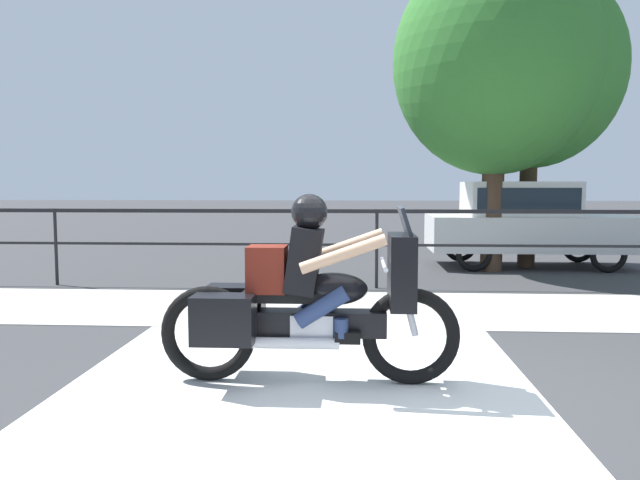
{
  "coord_description": "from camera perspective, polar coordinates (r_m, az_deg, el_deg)",
  "views": [
    {
      "loc": [
        -0.3,
        -4.58,
        1.6
      ],
      "look_at": [
        -0.65,
        1.17,
        1.09
      ],
      "focal_mm": 35.0,
      "sensor_mm": 36.0,
      "label": 1
    }
  ],
  "objects": [
    {
      "name": "ground_plane",
      "position": [
        4.86,
        6.99,
        -14.16
      ],
      "size": [
        120.0,
        120.0,
        0.0
      ],
      "primitive_type": "plane",
      "color": "#38383A"
    },
    {
      "name": "tree_behind_sign",
      "position": [
        12.95,
        18.77,
        14.53
      ],
      "size": [
        3.43,
        3.43,
        5.69
      ],
      "color": "#473323",
      "rests_on": "ground"
    },
    {
      "name": "tree_behind_car",
      "position": [
        12.21,
        15.78,
        15.35
      ],
      "size": [
        3.73,
        3.73,
        5.89
      ],
      "color": "#473323",
      "rests_on": "ground"
    },
    {
      "name": "fence_railing",
      "position": [
        9.64,
        5.22,
        1.26
      ],
      "size": [
        36.0,
        0.05,
        1.22
      ],
      "color": "black",
      "rests_on": "ground"
    },
    {
      "name": "parked_car",
      "position": [
        12.78,
        18.26,
        1.83
      ],
      "size": [
        3.91,
        1.69,
        1.66
      ],
      "rotation": [
        0.0,
        0.0,
        -0.05
      ],
      "color": "silver",
      "rests_on": "ground"
    },
    {
      "name": "crosswalk_band",
      "position": [
        4.68,
        -2.37,
        -14.83
      ],
      "size": [
        3.72,
        6.0,
        0.01
      ],
      "primitive_type": "cube",
      "color": "silver",
      "rests_on": "ground"
    },
    {
      "name": "motorcycle",
      "position": [
        5.02,
        -1.27,
        -5.38
      ],
      "size": [
        2.42,
        0.76,
        1.53
      ],
      "rotation": [
        0.0,
        0.0,
        0.03
      ],
      "color": "black",
      "rests_on": "ground"
    },
    {
      "name": "sidewalk_band",
      "position": [
        8.14,
        5.52,
        -6.24
      ],
      "size": [
        44.0,
        2.4,
        0.01
      ],
      "primitive_type": "cube",
      "color": "#B7B2A8",
      "rests_on": "ground"
    }
  ]
}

